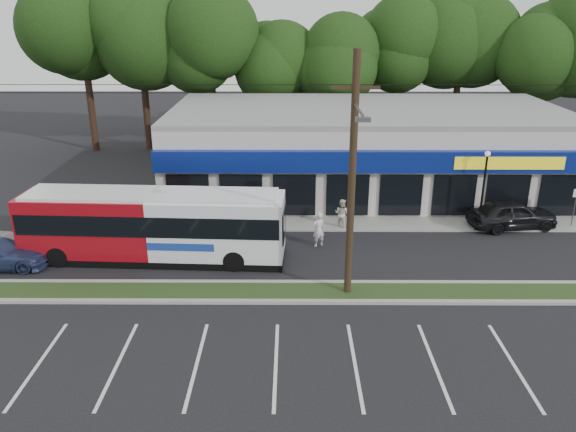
% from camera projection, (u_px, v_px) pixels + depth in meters
% --- Properties ---
extents(ground, '(120.00, 120.00, 0.00)m').
position_uv_depth(ground, '(276.00, 305.00, 22.86)').
color(ground, black).
rests_on(ground, ground).
extents(grass_strip, '(40.00, 1.60, 0.12)m').
position_uv_depth(grass_strip, '(276.00, 292.00, 23.77)').
color(grass_strip, '#243D19').
rests_on(grass_strip, ground).
extents(curb_south, '(40.00, 0.25, 0.14)m').
position_uv_depth(curb_south, '(276.00, 302.00, 22.97)').
color(curb_south, '#9E9E93').
rests_on(curb_south, ground).
extents(curb_north, '(40.00, 0.25, 0.14)m').
position_uv_depth(curb_north, '(277.00, 283.00, 24.56)').
color(curb_north, '#9E9E93').
rests_on(curb_north, ground).
extents(sidewalk, '(32.00, 2.20, 0.10)m').
position_uv_depth(sidewalk, '(370.00, 223.00, 31.23)').
color(sidewalk, '#9E9E93').
rests_on(sidewalk, ground).
extents(strip_mall, '(25.00, 12.55, 5.30)m').
position_uv_depth(strip_mall, '(365.00, 148.00, 36.78)').
color(strip_mall, beige).
rests_on(strip_mall, ground).
extents(utility_pole, '(50.00, 2.77, 10.00)m').
position_uv_depth(utility_pole, '(348.00, 171.00, 21.79)').
color(utility_pole, black).
rests_on(utility_pole, ground).
extents(lamp_post, '(0.30, 0.30, 4.25)m').
position_uv_depth(lamp_post, '(484.00, 180.00, 30.09)').
color(lamp_post, black).
rests_on(lamp_post, ground).
extents(sign_post, '(0.45, 0.10, 2.23)m').
position_uv_depth(sign_post, '(576.00, 201.00, 30.25)').
color(sign_post, '#59595E').
rests_on(sign_post, ground).
extents(tree_line, '(46.76, 6.76, 11.83)m').
position_uv_depth(tree_line, '(334.00, 46.00, 44.18)').
color(tree_line, black).
rests_on(tree_line, ground).
extents(metrobus, '(12.47, 3.20, 3.32)m').
position_uv_depth(metrobus, '(154.00, 224.00, 26.47)').
color(metrobus, maroon).
rests_on(metrobus, ground).
extents(car_dark, '(4.97, 2.63, 1.61)m').
position_uv_depth(car_dark, '(512.00, 214.00, 30.46)').
color(car_dark, black).
rests_on(car_dark, ground).
extents(pedestrian_a, '(0.78, 0.68, 1.80)m').
position_uv_depth(pedestrian_a, '(319.00, 229.00, 28.14)').
color(pedestrian_a, silver).
rests_on(pedestrian_a, ground).
extents(pedestrian_b, '(1.01, 0.95, 1.64)m').
position_uv_depth(pedestrian_b, '(342.00, 214.00, 30.50)').
color(pedestrian_b, silver).
rests_on(pedestrian_b, ground).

